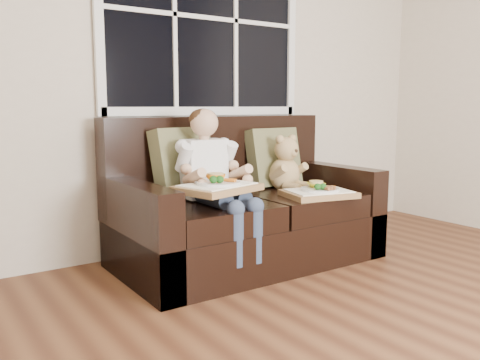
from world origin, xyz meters
TOP-DOWN VIEW (x-y plane):
  - window_back at (0.10, 2.48)m, footprint 1.62×0.04m
  - loveseat at (0.10, 2.02)m, footprint 1.70×0.92m
  - pillow_left at (-0.25, 2.17)m, footprint 0.47×0.30m
  - pillow_right at (0.49, 2.17)m, footprint 0.43×0.21m
  - child at (-0.20, 1.90)m, footprint 0.38×0.60m
  - teddy_bear at (0.47, 2.01)m, footprint 0.25×0.31m
  - tray_left at (-0.28, 1.72)m, footprint 0.52×0.44m
  - tray_right at (0.45, 1.65)m, footprint 0.49×0.41m

SIDE VIEW (x-z plane):
  - loveseat at x=0.10m, z-range -0.17..0.79m
  - tray_right at x=0.45m, z-range 0.43..0.53m
  - tray_left at x=-0.28m, z-range 0.53..0.63m
  - teddy_bear at x=0.47m, z-range 0.41..0.81m
  - child at x=-0.20m, z-range 0.21..1.08m
  - pillow_right at x=0.49m, z-range 0.44..0.87m
  - pillow_left at x=-0.25m, z-range 0.44..0.90m
  - window_back at x=0.10m, z-range 0.96..2.33m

